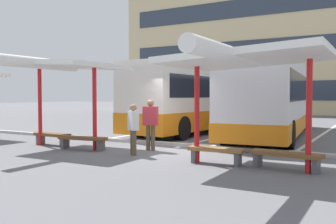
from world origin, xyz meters
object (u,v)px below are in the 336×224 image
bench_2 (52,136)px  coach_bus_1 (274,99)px  coach_bus_0 (207,99)px  waiting_passenger_1 (133,126)px  bench_3 (83,140)px  bench_4 (216,152)px  bench_5 (286,156)px  waiting_shelter_1 (60,67)px  waiting_passenger_0 (150,121)px  waiting_shelter_2 (246,60)px

bench_2 → coach_bus_1: bearing=50.1°
coach_bus_0 → bench_2: bearing=-107.3°
bench_2 → waiting_passenger_1: bearing=-5.6°
coach_bus_0 → bench_3: coach_bus_0 is taller
bench_4 → bench_5: size_ratio=0.85×
coach_bus_1 → waiting_passenger_1: (-2.34, -7.92, -0.80)m
waiting_shelter_1 → waiting_passenger_1: size_ratio=2.97×
coach_bus_0 → waiting_passenger_1: size_ratio=7.70×
waiting_passenger_1 → bench_4: bearing=-2.7°
bench_5 → coach_bus_0: bearing=124.6°
coach_bus_0 → waiting_passenger_0: bearing=-80.2°
waiting_shelter_1 → waiting_shelter_2: waiting_shelter_1 is taller
waiting_passenger_0 → bench_2: bearing=-169.3°
bench_3 → waiting_passenger_0: waiting_passenger_0 is taller
bench_4 → bench_5: bearing=3.3°
bench_2 → waiting_shelter_1: bearing=-26.5°
bench_2 → waiting_passenger_0: bearing=10.7°
coach_bus_1 → waiting_shelter_2: bearing=-80.8°
waiting_shelter_1 → waiting_passenger_0: (2.96, 1.18, -1.85)m
waiting_shelter_2 → bench_5: 2.58m
coach_bus_0 → waiting_shelter_2: coach_bus_0 is taller
bench_3 → waiting_shelter_2: (5.84, -0.53, 2.38)m
coach_bus_1 → bench_2: (-6.29, -7.52, -1.37)m
bench_2 → bench_3: bearing=-10.2°
coach_bus_1 → waiting_shelter_1: size_ratio=2.55×
coach_bus_1 → bench_5: size_ratio=6.66×
coach_bus_0 → bench_2: (-2.57, -8.26, -1.33)m
coach_bus_1 → waiting_shelter_2: size_ratio=2.33×
coach_bus_1 → waiting_passenger_1: 8.29m
waiting_shelter_2 → waiting_passenger_1: size_ratio=3.24×
coach_bus_0 → bench_4: coach_bus_0 is taller
waiting_passenger_1 → bench_3: bearing=178.2°
coach_bus_1 → waiting_passenger_0: 7.25m
coach_bus_1 → waiting_passenger_0: size_ratio=7.00×
bench_2 → bench_5: 8.55m
coach_bus_0 → bench_2: coach_bus_0 is taller
bench_5 → bench_2: bearing=177.2°
bench_3 → bench_2: bearing=169.8°
coach_bus_1 → waiting_shelter_2: 8.55m
bench_3 → waiting_shelter_2: bearing=-5.2°
bench_5 → waiting_passenger_0: waiting_passenger_0 is taller
coach_bus_0 → coach_bus_1: bearing=-11.1°
bench_2 → bench_5: size_ratio=0.88×
waiting_shelter_2 → waiting_passenger_0: waiting_shelter_2 is taller
coach_bus_0 → waiting_passenger_1: bearing=-80.9°
coach_bus_0 → waiting_shelter_1: bearing=-100.8°
coach_bus_0 → waiting_shelter_1: 8.94m
coach_bus_1 → waiting_passenger_0: coach_bus_1 is taller
waiting_passenger_0 → waiting_passenger_1: size_ratio=1.08×
bench_4 → coach_bus_0: bearing=115.4°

